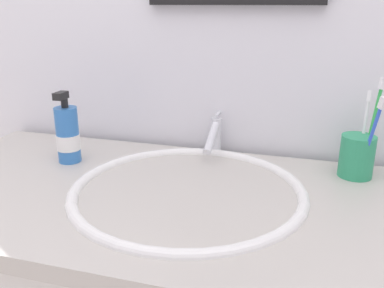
# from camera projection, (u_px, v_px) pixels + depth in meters

# --- Properties ---
(tiled_wall_back) EXTENTS (2.47, 0.04, 2.40)m
(tiled_wall_back) POSITION_uv_depth(u_px,v_px,m) (236.00, 32.00, 1.00)
(tiled_wall_back) COLOR silver
(tiled_wall_back) RESTS_ON ground
(sink_basin) EXTENTS (0.47, 0.47, 0.10)m
(sink_basin) POSITION_uv_depth(u_px,v_px,m) (188.00, 206.00, 0.84)
(sink_basin) COLOR white
(sink_basin) RESTS_ON vanity_counter
(faucet) EXTENTS (0.02, 0.14, 0.10)m
(faucet) POSITION_uv_depth(u_px,v_px,m) (215.00, 135.00, 1.02)
(faucet) COLOR silver
(faucet) RESTS_ON sink_basin
(toothbrush_cup) EXTENTS (0.07, 0.07, 0.09)m
(toothbrush_cup) POSITION_uv_depth(u_px,v_px,m) (357.00, 156.00, 0.89)
(toothbrush_cup) COLOR #2D9966
(toothbrush_cup) RESTS_ON vanity_counter
(toothbrush_blue) EXTENTS (0.04, 0.04, 0.18)m
(toothbrush_blue) POSITION_uv_depth(u_px,v_px,m) (372.00, 134.00, 0.83)
(toothbrush_blue) COLOR blue
(toothbrush_blue) RESTS_ON toothbrush_cup
(toothbrush_green) EXTENTS (0.03, 0.03, 0.21)m
(toothbrush_green) POSITION_uv_depth(u_px,v_px,m) (373.00, 121.00, 0.88)
(toothbrush_green) COLOR green
(toothbrush_green) RESTS_ON toothbrush_cup
(toothbrush_white) EXTENTS (0.01, 0.04, 0.18)m
(toothbrush_white) POSITION_uv_depth(u_px,v_px,m) (365.00, 126.00, 0.89)
(toothbrush_white) COLOR white
(toothbrush_white) RESTS_ON toothbrush_cup
(soap_dispenser) EXTENTS (0.05, 0.06, 0.17)m
(soap_dispenser) POSITION_uv_depth(u_px,v_px,m) (68.00, 135.00, 0.97)
(soap_dispenser) COLOR #3372BF
(soap_dispenser) RESTS_ON vanity_counter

